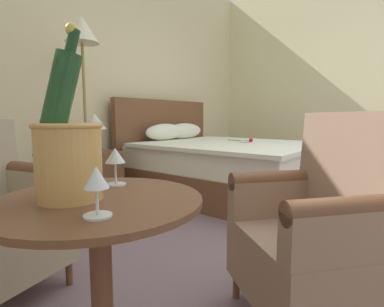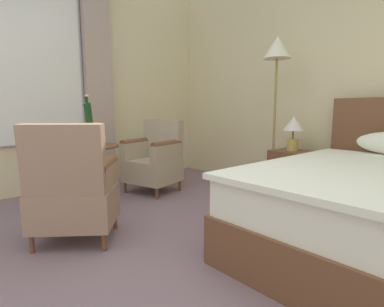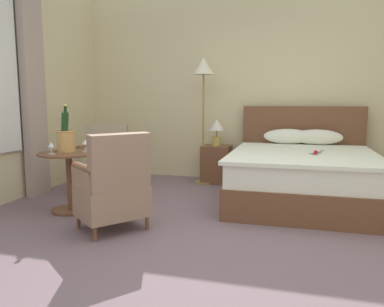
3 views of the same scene
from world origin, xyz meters
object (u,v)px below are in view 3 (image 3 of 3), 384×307
object	(u,v)px
bedside_lamp	(217,128)
wine_glass_near_edge	(85,143)
armchair_by_window	(104,163)
floor_lamp_brass	(204,79)
side_table_round	(70,177)
wine_glass_near_bucket	(51,146)
nightstand	(216,164)
champagne_bucket	(66,138)
bed	(302,174)
armchair_facing_bed	(114,188)

from	to	relation	value
bedside_lamp	wine_glass_near_edge	distance (m)	2.12
armchair_by_window	floor_lamp_brass	bearing A→B (deg)	38.34
side_table_round	wine_glass_near_bucket	xyz separation A→B (m)	(-0.10, -0.15, 0.36)
nightstand	side_table_round	world-z (taller)	side_table_round
wine_glass_near_bucket	armchair_by_window	size ratio (longest dim) A/B	0.14
floor_lamp_brass	side_table_round	size ratio (longest dim) A/B	2.79
side_table_round	champagne_bucket	xyz separation A→B (m)	(-0.06, 0.06, 0.43)
nightstand	armchair_by_window	xyz separation A→B (m)	(-1.32, -1.02, 0.13)
side_table_round	armchair_by_window	world-z (taller)	armchair_by_window
nightstand	side_table_round	xyz separation A→B (m)	(-1.26, -1.91, 0.11)
nightstand	bedside_lamp	bearing A→B (deg)	180.00
bed	champagne_bucket	size ratio (longest dim) A/B	3.94
armchair_facing_bed	champagne_bucket	bearing A→B (deg)	148.80
nightstand	wine_glass_near_edge	world-z (taller)	wine_glass_near_edge
bedside_lamp	nightstand	bearing A→B (deg)	0.00
armchair_by_window	bed	bearing A→B (deg)	5.66
side_table_round	wine_glass_near_bucket	world-z (taller)	wine_glass_near_bucket
side_table_round	armchair_by_window	size ratio (longest dim) A/B	0.73
champagne_bucket	floor_lamp_brass	bearing A→B (deg)	56.67
bedside_lamp	champagne_bucket	bearing A→B (deg)	-125.43
champagne_bucket	bed	bearing A→B (deg)	23.14
floor_lamp_brass	champagne_bucket	world-z (taller)	floor_lamp_brass
armchair_by_window	armchair_facing_bed	distance (m)	1.57
bed	armchair_by_window	world-z (taller)	bed
nightstand	bedside_lamp	world-z (taller)	bedside_lamp
side_table_round	champagne_bucket	distance (m)	0.44
bedside_lamp	champagne_bucket	xyz separation A→B (m)	(-1.32, -1.85, -0.01)
side_table_round	wine_glass_near_edge	bearing A→B (deg)	35.76
nightstand	wine_glass_near_edge	distance (m)	2.17
champagne_bucket	armchair_facing_bed	bearing A→B (deg)	-31.20
floor_lamp_brass	side_table_round	xyz separation A→B (m)	(-1.08, -1.79, -1.15)
nightstand	champagne_bucket	world-z (taller)	champagne_bucket
floor_lamp_brass	bed	bearing A→B (deg)	-24.82
wine_glass_near_bucket	champagne_bucket	bearing A→B (deg)	78.81
wine_glass_near_edge	armchair_facing_bed	distance (m)	0.90
bed	floor_lamp_brass	bearing A→B (deg)	155.18
side_table_round	armchair_facing_bed	distance (m)	0.88
wine_glass_near_edge	armchair_facing_bed	size ratio (longest dim) A/B	0.15
floor_lamp_brass	armchair_by_window	world-z (taller)	floor_lamp_brass
wine_glass_near_bucket	armchair_by_window	bearing A→B (deg)	87.57
wine_glass_near_edge	side_table_round	bearing A→B (deg)	-144.24
armchair_by_window	wine_glass_near_bucket	bearing A→B (deg)	-92.43
champagne_bucket	armchair_facing_bed	distance (m)	1.05
armchair_facing_bed	wine_glass_near_edge	bearing A→B (deg)	138.21
bedside_lamp	side_table_round	size ratio (longest dim) A/B	0.60
champagne_bucket	armchair_by_window	bearing A→B (deg)	89.79
wine_glass_near_edge	armchair_facing_bed	bearing A→B (deg)	-41.79
champagne_bucket	wine_glass_near_bucket	world-z (taller)	champagne_bucket
floor_lamp_brass	armchair_facing_bed	bearing A→B (deg)	-98.01
side_table_round	armchair_facing_bed	size ratio (longest dim) A/B	0.71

